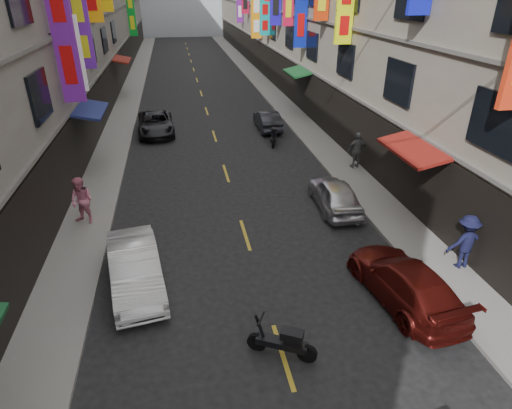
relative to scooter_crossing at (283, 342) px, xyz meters
name	(u,v)px	position (x,y,z in m)	size (l,w,h in m)	color
sidewalk_left	(130,96)	(-6.00, 29.97, -0.38)	(2.00, 90.00, 0.12)	slate
sidewalk_right	(269,90)	(6.00, 29.97, -0.38)	(2.00, 90.00, 0.12)	slate
street_awnings	(194,105)	(-1.26, 13.97, 2.56)	(13.99, 35.20, 0.41)	#124521
lane_markings	(204,102)	(0.00, 26.97, -0.44)	(0.12, 80.20, 0.01)	gold
scooter_crossing	(283,342)	(0.00, 0.00, 0.00)	(1.65, 0.97, 1.14)	black
scooter_far_right	(274,136)	(3.32, 15.91, 0.00)	(0.73, 1.76, 1.14)	black
car_left_mid	(135,268)	(-3.77, 3.54, 0.24)	(1.44, 4.14, 1.36)	silver
car_left_far	(156,123)	(-3.54, 19.17, 0.20)	(2.14, 4.64, 1.29)	black
car_right_near	(405,282)	(4.00, 1.47, 0.20)	(1.79, 4.41, 1.28)	#58130F
car_right_mid	(335,194)	(4.00, 7.43, 0.20)	(1.52, 3.77, 1.28)	silver
car_right_far	(267,120)	(3.53, 18.77, 0.16)	(1.28, 3.66, 1.21)	#2A2B33
pedestrian_lfar	(82,201)	(-5.97, 7.83, 0.61)	(0.90, 0.62, 1.86)	#D7718D
pedestrian_rnear	(466,242)	(6.60, 2.55, 0.61)	(1.20, 0.62, 1.86)	#131434
pedestrian_rfar	(357,150)	(6.51, 11.28, 0.59)	(1.07, 0.61, 1.82)	#5B5B5E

